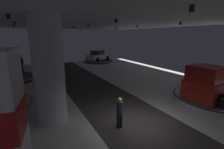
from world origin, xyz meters
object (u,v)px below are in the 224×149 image
(pickup_truck_far_left, at_px, (4,69))
(display_car_deep_right, at_px, (98,56))
(column_left, at_px, (49,71))
(display_platform_deep_right, at_px, (98,61))
(visitor_walking_near, at_px, (120,111))
(pickup_truck_near_right, at_px, (216,84))
(display_platform_far_left, at_px, (6,79))
(display_platform_deep_left, at_px, (6,68))
(pickup_truck_deep_left, at_px, (4,61))
(display_platform_near_right, at_px, (216,98))

(pickup_truck_far_left, bearing_deg, display_car_deep_right, 28.59)
(column_left, height_order, display_platform_deep_right, column_left)
(column_left, distance_m, visitor_walking_near, 4.05)
(pickup_truck_near_right, relative_size, pickup_truck_far_left, 0.99)
(display_platform_deep_right, bearing_deg, display_platform_far_left, -152.41)
(pickup_truck_near_right, height_order, display_platform_deep_left, pickup_truck_near_right)
(pickup_truck_far_left, relative_size, pickup_truck_deep_left, 0.97)
(pickup_truck_far_left, distance_m, display_platform_deep_left, 6.88)
(pickup_truck_far_left, bearing_deg, display_platform_near_right, -43.29)
(pickup_truck_far_left, bearing_deg, display_platform_far_left, 81.82)
(display_car_deep_right, height_order, display_platform_near_right, display_car_deep_right)
(display_platform_far_left, height_order, display_platform_deep_left, display_platform_far_left)
(pickup_truck_near_right, xyz_separation_m, pickup_truck_far_left, (-13.24, 12.81, 0.01))
(display_platform_deep_right, xyz_separation_m, display_car_deep_right, (-0.03, -0.01, 0.90))
(display_car_deep_right, bearing_deg, column_left, -119.83)
(display_car_deep_right, bearing_deg, display_platform_deep_right, 28.71)
(column_left, relative_size, pickup_truck_near_right, 1.01)
(column_left, height_order, display_car_deep_right, column_left)
(pickup_truck_deep_left, bearing_deg, column_left, -78.29)
(column_left, xyz_separation_m, pickup_truck_near_right, (10.27, -2.39, -1.46))
(display_platform_far_left, bearing_deg, display_platform_deep_left, 93.95)
(display_platform_far_left, relative_size, display_platform_deep_left, 1.00)
(display_platform_deep_left, bearing_deg, display_car_deep_right, 1.36)
(display_car_deep_right, height_order, pickup_truck_far_left, pickup_truck_far_left)
(display_platform_deep_left, bearing_deg, display_platform_near_right, -54.47)
(display_platform_near_right, xyz_separation_m, display_platform_deep_left, (-13.96, 19.55, -0.01))
(display_platform_near_right, bearing_deg, pickup_truck_near_right, -174.91)
(pickup_truck_near_right, bearing_deg, pickup_truck_deep_left, 125.52)
(column_left, distance_m, pickup_truck_deep_left, 17.32)
(display_platform_near_right, xyz_separation_m, pickup_truck_deep_left, (-14.09, 19.26, 1.07))
(pickup_truck_far_left, bearing_deg, display_platform_deep_left, 93.38)
(column_left, bearing_deg, visitor_walking_near, -38.38)
(column_left, bearing_deg, display_platform_far_left, 105.28)
(display_platform_deep_right, xyz_separation_m, visitor_walking_near, (-7.24, -19.77, 0.74))
(display_platform_far_left, height_order, pickup_truck_deep_left, pickup_truck_deep_left)
(display_platform_near_right, relative_size, pickup_truck_far_left, 1.02)
(pickup_truck_near_right, xyz_separation_m, display_platform_deep_left, (-13.64, 19.58, -1.11))
(column_left, relative_size, display_platform_deep_left, 0.97)
(pickup_truck_far_left, bearing_deg, column_left, -74.04)
(display_car_deep_right, xyz_separation_m, pickup_truck_far_left, (-13.02, -7.10, 0.23))
(visitor_walking_near, bearing_deg, pickup_truck_near_right, -1.16)
(display_platform_far_left, relative_size, pickup_truck_deep_left, 1.00)
(pickup_truck_deep_left, bearing_deg, display_platform_deep_left, 67.31)
(display_car_deep_right, bearing_deg, display_platform_far_left, -152.42)
(display_platform_deep_right, height_order, display_car_deep_right, display_car_deep_right)
(display_platform_far_left, xyz_separation_m, visitor_walking_near, (5.76, -12.97, 0.71))
(display_platform_deep_right, xyz_separation_m, display_platform_deep_left, (-13.45, -0.33, 0.01))
(display_platform_near_right, relative_size, visitor_walking_near, 3.57)
(pickup_truck_near_right, bearing_deg, display_car_deep_right, 90.65)
(display_platform_near_right, xyz_separation_m, display_platform_far_left, (-13.52, 13.10, 0.01))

